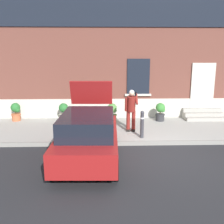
{
  "coord_description": "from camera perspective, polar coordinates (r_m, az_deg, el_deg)",
  "views": [
    {
      "loc": [
        -1.74,
        -7.82,
        3.21
      ],
      "look_at": [
        -1.44,
        1.6,
        1.1
      ],
      "focal_mm": 40.74,
      "sensor_mm": 36.0,
      "label": 1
    }
  ],
  "objects": [
    {
      "name": "entrance_stoop",
      "position": [
        13.31,
        19.72,
        -0.6
      ],
      "size": [
        1.93,
        0.96,
        0.48
      ],
      "color": "#9E998E",
      "rests_on": "sidewalk"
    },
    {
      "name": "sidewalk",
      "position": [
        11.21,
        7.18,
        -3.72
      ],
      "size": [
        24.0,
        3.6,
        0.15
      ],
      "primitive_type": "cube",
      "color": "#99968E",
      "rests_on": "ground"
    },
    {
      "name": "planter_olive",
      "position": [
        11.93,
        0.06,
        0.01
      ],
      "size": [
        0.44,
        0.44,
        0.86
      ],
      "color": "#606B38",
      "rests_on": "sidewalk"
    },
    {
      "name": "planter_charcoal",
      "position": [
        12.25,
        10.82,
        0.12
      ],
      "size": [
        0.44,
        0.44,
        0.86
      ],
      "color": "#2D2D30",
      "rests_on": "sidewalk"
    },
    {
      "name": "bollard_near_person",
      "position": [
        9.61,
        6.76,
        -2.53
      ],
      "size": [
        0.15,
        0.15,
        1.04
      ],
      "color": "#333338",
      "rests_on": "sidewalk"
    },
    {
      "name": "curb_edge",
      "position": [
        9.47,
        8.92,
        -6.88
      ],
      "size": [
        24.0,
        0.12,
        0.15
      ],
      "primitive_type": "cube",
      "color": "gray",
      "rests_on": "ground"
    },
    {
      "name": "planter_cream",
      "position": [
        12.21,
        -10.76,
        0.08
      ],
      "size": [
        0.44,
        0.44,
        0.86
      ],
      "color": "beige",
      "rests_on": "sidewalk"
    },
    {
      "name": "ground_plane",
      "position": [
        8.63,
        10.06,
        -9.42
      ],
      "size": [
        80.0,
        80.0,
        0.0
      ],
      "primitive_type": "plane",
      "color": "#232326"
    },
    {
      "name": "person_on_phone",
      "position": [
        10.22,
        4.33,
        0.94
      ],
      "size": [
        0.51,
        0.51,
        1.74
      ],
      "rotation": [
        0.0,
        0.0,
        -0.03
      ],
      "color": "maroon",
      "rests_on": "sidewalk"
    },
    {
      "name": "building_facade",
      "position": [
        13.24,
        5.95,
        14.8
      ],
      "size": [
        24.0,
        1.52,
        7.5
      ],
      "color": "brown",
      "rests_on": "ground"
    },
    {
      "name": "hatchback_car_red",
      "position": [
        7.92,
        -5.31,
        -5.16
      ],
      "size": [
        1.89,
        4.11,
        2.34
      ],
      "color": "maroon",
      "rests_on": "ground"
    },
    {
      "name": "planter_terracotta",
      "position": [
        12.9,
        -20.76,
        0.14
      ],
      "size": [
        0.44,
        0.44,
        0.86
      ],
      "color": "#B25B38",
      "rests_on": "sidewalk"
    }
  ]
}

